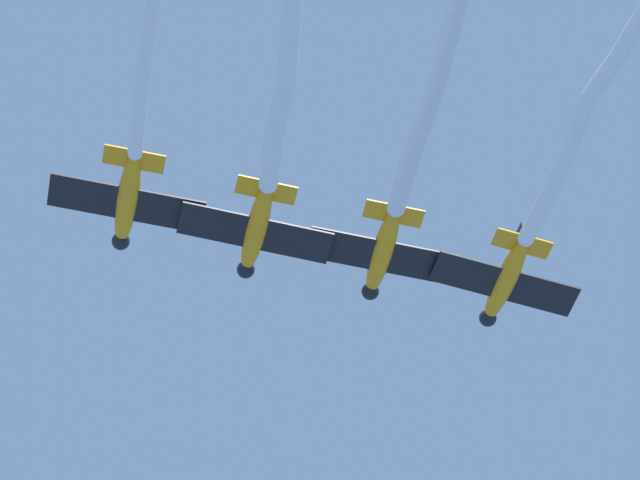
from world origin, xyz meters
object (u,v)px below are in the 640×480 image
(airplane_left_wing, at_px, (382,253))
(airplane_right_wing, at_px, (256,231))
(airplane_slot, at_px, (127,201))
(airplane_lead, at_px, (505,282))

(airplane_left_wing, relative_size, airplane_right_wing, 1.00)
(airplane_right_wing, xyz_separation_m, airplane_slot, (-4.63, -4.62, 0.30))
(airplane_left_wing, height_order, airplane_slot, same)
(airplane_lead, height_order, airplane_right_wing, same)
(airplane_right_wing, bearing_deg, airplane_left_wing, -90.41)
(airplane_left_wing, bearing_deg, airplane_right_wing, 90.56)
(airplane_right_wing, relative_size, airplane_slot, 0.99)
(airplane_lead, relative_size, airplane_slot, 1.03)
(airplane_right_wing, height_order, airplane_slot, airplane_slot)
(airplane_lead, relative_size, airplane_left_wing, 1.03)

